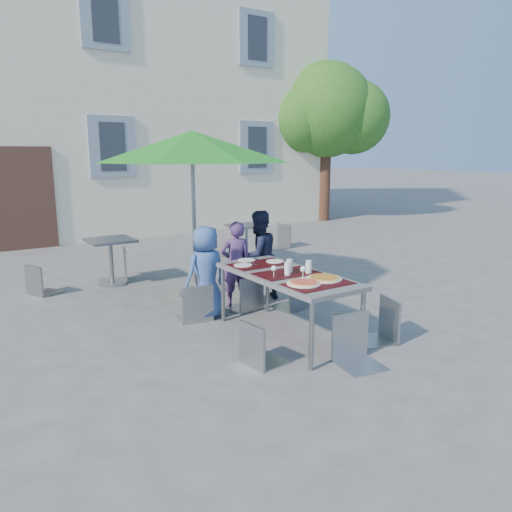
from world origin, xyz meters
TOP-DOWN VIEW (x-y plane):
  - ground at (0.00, 0.00)m, footprint 90.00×90.00m
  - building at (-0.00, 11.50)m, footprint 13.60×8.20m
  - tree at (6.55, 7.54)m, footprint 3.60×3.00m
  - dining_table at (-0.42, 0.15)m, footprint 0.80×1.85m
  - pizza_near_left at (-0.56, -0.34)m, footprint 0.35×0.35m
  - pizza_near_right at (-0.26, -0.30)m, footprint 0.38×0.38m
  - glassware at (-0.38, 0.07)m, footprint 0.50×0.36m
  - place_settings at (-0.42, 0.79)m, footprint 0.71×0.47m
  - child_0 at (-0.86, 1.25)m, footprint 0.63×0.45m
  - child_1 at (-0.29, 1.48)m, footprint 0.49×0.39m
  - child_2 at (0.12, 1.54)m, footprint 0.65×0.40m
  - chair_0 at (-1.04, 1.21)m, footprint 0.45×0.45m
  - chair_1 at (-0.27, 1.22)m, footprint 0.45×0.46m
  - chair_2 at (0.27, 0.90)m, footprint 0.45×0.45m
  - chair_3 at (-1.11, -0.33)m, footprint 0.42×0.42m
  - chair_4 at (0.41, -0.54)m, footprint 0.51×0.51m
  - chair_5 at (-0.27, -0.81)m, footprint 0.49×0.49m
  - patio_umbrella at (-0.54, 2.22)m, footprint 2.74×2.74m
  - cafe_table_0 at (-1.37, 3.53)m, footprint 0.69×0.69m
  - bg_chair_l_0 at (-2.45, 3.54)m, footprint 0.51×0.51m
  - bg_chair_r_0 at (-1.22, 3.66)m, footprint 0.56×0.55m
  - cafe_table_1 at (1.46, 3.98)m, footprint 0.64×0.64m
  - bg_chair_l_1 at (1.07, 4.58)m, footprint 0.45×0.44m
  - bg_chair_r_1 at (2.72, 4.56)m, footprint 0.47×0.46m

SIDE VIEW (x-z plane):
  - ground at x=0.00m, z-range 0.00..0.00m
  - cafe_table_1 at x=1.46m, z-range 0.10..0.79m
  - chair_3 at x=-1.11m, z-range 0.07..0.91m
  - bg_chair_l_0 at x=-2.45m, z-range 0.07..0.93m
  - chair_2 at x=0.27m, z-range 0.07..0.93m
  - bg_chair_l_1 at x=1.07m, z-range 0.07..0.94m
  - cafe_table_0 at x=-1.37m, z-range 0.13..0.88m
  - chair_0 at x=-1.04m, z-range 0.07..0.98m
  - chair_1 at x=-0.27m, z-range 0.07..0.98m
  - chair_4 at x=0.41m, z-range 0.08..1.00m
  - chair_5 at x=-0.27m, z-range 0.08..1.03m
  - bg_chair_r_1 at x=2.72m, z-range 0.09..1.07m
  - child_1 at x=-0.29m, z-range 0.00..1.18m
  - bg_chair_r_0 at x=-1.22m, z-range 0.09..1.09m
  - child_0 at x=-0.86m, z-range 0.00..1.19m
  - child_2 at x=0.12m, z-range 0.00..1.29m
  - dining_table at x=-0.42m, z-range 0.32..1.07m
  - place_settings at x=-0.42m, z-range 0.76..0.77m
  - pizza_near_left at x=-0.56m, z-range 0.75..0.78m
  - pizza_near_right at x=-0.26m, z-range 0.75..0.78m
  - glassware at x=-0.38m, z-range 0.75..0.90m
  - patio_umbrella at x=-0.54m, z-range 0.96..3.34m
  - tree at x=6.55m, z-range 0.90..5.60m
  - building at x=0.00m, z-range -0.70..10.40m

